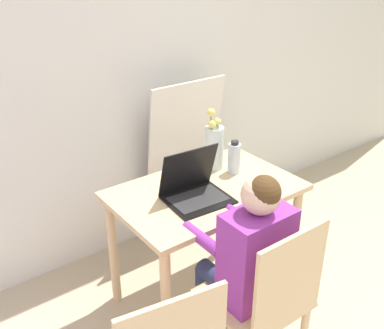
{
  "coord_description": "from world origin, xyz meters",
  "views": [
    {
      "loc": [
        -1.25,
        -0.12,
        1.85
      ],
      "look_at": [
        -0.07,
        1.45,
        0.88
      ],
      "focal_mm": 42.0,
      "sensor_mm": 36.0,
      "label": 1
    }
  ],
  "objects": [
    {
      "name": "flower_vase",
      "position": [
        0.23,
        1.64,
        0.84
      ],
      "size": [
        0.11,
        0.11,
        0.35
      ],
      "color": "silver",
      "rests_on": "dining_table"
    },
    {
      "name": "dining_table",
      "position": [
        0.03,
        1.47,
        0.59
      ],
      "size": [
        0.97,
        0.62,
        0.7
      ],
      "color": "#D6B784",
      "rests_on": "ground_plane"
    },
    {
      "name": "wall_back",
      "position": [
        0.0,
        2.23,
        1.25
      ],
      "size": [
        6.4,
        0.05,
        2.5
      ],
      "color": "silver",
      "rests_on": "ground_plane"
    },
    {
      "name": "chair_occupied",
      "position": [
        -0.12,
        0.87,
        0.46
      ],
      "size": [
        0.4,
        0.4,
        0.88
      ],
      "rotation": [
        0.0,
        0.0,
        3.13
      ],
      "color": "#D6B784",
      "rests_on": "ground_plane"
    },
    {
      "name": "water_bottle",
      "position": [
        0.27,
        1.53,
        0.79
      ],
      "size": [
        0.07,
        0.07,
        0.19
      ],
      "color": "silver",
      "rests_on": "dining_table"
    },
    {
      "name": "person_seated",
      "position": [
        -0.12,
        0.99,
        0.64
      ],
      "size": [
        0.31,
        0.42,
        1.05
      ],
      "rotation": [
        0.0,
        0.0,
        3.13
      ],
      "color": "purple",
      "rests_on": "ground_plane"
    },
    {
      "name": "laptop",
      "position": [
        -0.07,
        1.44,
        0.76
      ],
      "size": [
        0.33,
        0.28,
        0.26
      ],
      "rotation": [
        0.0,
        0.0,
        -0.08
      ],
      "color": "black",
      "rests_on": "dining_table"
    },
    {
      "name": "cardboard_panel",
      "position": [
        0.33,
        2.09,
        0.55
      ],
      "size": [
        0.55,
        0.17,
        1.1
      ],
      "color": "silver",
      "rests_on": "ground_plane"
    }
  ]
}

